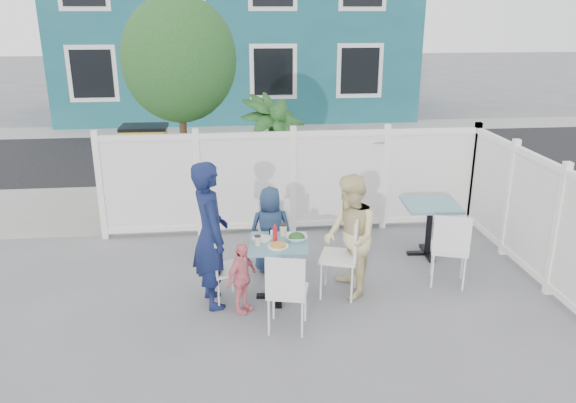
{
  "coord_description": "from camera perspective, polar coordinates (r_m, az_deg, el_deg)",
  "views": [
    {
      "loc": [
        -0.85,
        -5.85,
        3.33
      ],
      "look_at": [
        -0.17,
        0.64,
        1.1
      ],
      "focal_mm": 35.0,
      "sensor_mm": 36.0,
      "label": 1
    }
  ],
  "objects": [
    {
      "name": "spare_table",
      "position": [
        8.12,
        14.24,
        -1.35
      ],
      "size": [
        0.78,
        0.78,
        0.78
      ],
      "rotation": [
        0.0,
        0.0,
        -0.07
      ],
      "color": "teal",
      "rests_on": "ground"
    },
    {
      "name": "potted_shrub_b",
      "position": [
        9.48,
        7.52,
        2.71
      ],
      "size": [
        1.7,
        1.65,
        1.43
      ],
      "primitive_type": "imported",
      "rotation": [
        0.0,
        0.0,
        5.67
      ],
      "color": "#173F1B",
      "rests_on": "ground"
    },
    {
      "name": "building",
      "position": [
        19.85,
        -5.3,
        17.86
      ],
      "size": [
        11.0,
        6.0,
        6.0
      ],
      "color": "#19525D",
      "rests_on": "ground"
    },
    {
      "name": "main_table",
      "position": [
        6.7,
        -0.97,
        -5.47
      ],
      "size": [
        0.76,
        0.76,
        0.73
      ],
      "rotation": [
        0.0,
        0.0,
        -0.1
      ],
      "color": "teal",
      "rests_on": "ground"
    },
    {
      "name": "plate_side",
      "position": [
        6.73,
        -2.68,
        -3.79
      ],
      "size": [
        0.23,
        0.23,
        0.02
      ],
      "primitive_type": "cylinder",
      "color": "white",
      "rests_on": "main_table"
    },
    {
      "name": "toddler",
      "position": [
        6.49,
        -4.75,
        -7.78
      ],
      "size": [
        0.48,
        0.51,
        0.85
      ],
      "primitive_type": "imported",
      "rotation": [
        0.0,
        0.0,
        0.85
      ],
      "color": "pink",
      "rests_on": "ground"
    },
    {
      "name": "man",
      "position": [
        6.53,
        -7.9,
        -3.38
      ],
      "size": [
        0.57,
        0.72,
        1.75
      ],
      "primitive_type": "imported",
      "rotation": [
        0.0,
        0.0,
        1.83
      ],
      "color": "#121B42",
      "rests_on": "ground"
    },
    {
      "name": "chair_left",
      "position": [
        6.69,
        -7.01,
        -6.38
      ],
      "size": [
        0.49,
        0.49,
        0.84
      ],
      "rotation": [
        0.0,
        0.0,
        -1.19
      ],
      "color": "white",
      "rests_on": "ground"
    },
    {
      "name": "fence_back",
      "position": [
        8.68,
        0.51,
        1.84
      ],
      "size": [
        5.86,
        0.08,
        1.6
      ],
      "color": "white",
      "rests_on": "ground"
    },
    {
      "name": "chair_near",
      "position": [
        6.02,
        -0.15,
        -8.73
      ],
      "size": [
        0.5,
        0.49,
        0.92
      ],
      "rotation": [
        0.0,
        0.0,
        -0.23
      ],
      "color": "white",
      "rests_on": "ground"
    },
    {
      "name": "street",
      "position": [
        13.78,
        -2.34,
        4.9
      ],
      "size": [
        24.0,
        5.0,
        0.01
      ],
      "primitive_type": "cube",
      "color": "black",
      "rests_on": "ground"
    },
    {
      "name": "near_sidewalk",
      "position": [
        10.24,
        -0.95,
        -0.07
      ],
      "size": [
        24.0,
        2.6,
        0.01
      ],
      "primitive_type": "cube",
      "color": "gray",
      "rests_on": "ground"
    },
    {
      "name": "salad_bowl",
      "position": [
        6.68,
        0.88,
        -3.72
      ],
      "size": [
        0.26,
        0.26,
        0.06
      ],
      "primitive_type": "imported",
      "color": "white",
      "rests_on": "main_table"
    },
    {
      "name": "fence_right",
      "position": [
        7.93,
        23.43,
        -1.46
      ],
      "size": [
        0.08,
        3.66,
        1.6
      ],
      "rotation": [
        0.0,
        0.0,
        1.57
      ],
      "color": "white",
      "rests_on": "ground"
    },
    {
      "name": "ketchup_bottle",
      "position": [
        6.64,
        -1.33,
        -3.34
      ],
      "size": [
        0.05,
        0.05,
        0.17
      ],
      "primitive_type": "cylinder",
      "color": "red",
      "rests_on": "main_table"
    },
    {
      "name": "chair_back",
      "position": [
        7.44,
        -1.17,
        -3.07
      ],
      "size": [
        0.51,
        0.5,
        0.94
      ],
      "rotation": [
        0.0,
        0.0,
        3.36
      ],
      "color": "white",
      "rests_on": "ground"
    },
    {
      "name": "plate_main",
      "position": [
        6.51,
        -1.02,
        -4.57
      ],
      "size": [
        0.24,
        0.24,
        0.02
      ],
      "primitive_type": "cylinder",
      "color": "white",
      "rests_on": "main_table"
    },
    {
      "name": "boy",
      "position": [
        7.42,
        -1.79,
        -2.86
      ],
      "size": [
        0.58,
        0.39,
        1.16
      ],
      "primitive_type": "imported",
      "rotation": [
        0.0,
        0.0,
        3.19
      ],
      "color": "navy",
      "rests_on": "ground"
    },
    {
      "name": "woman",
      "position": [
        6.77,
        6.31,
        -3.57
      ],
      "size": [
        0.63,
        0.78,
        1.51
      ],
      "primitive_type": "imported",
      "rotation": [
        0.0,
        0.0,
        -1.48
      ],
      "color": "gold",
      "rests_on": "ground"
    },
    {
      "name": "chair_right",
      "position": [
        6.81,
        5.98,
        -4.95
      ],
      "size": [
        0.57,
        0.58,
        1.01
      ],
      "rotation": [
        0.0,
        0.0,
        1.24
      ],
      "color": "white",
      "rests_on": "ground"
    },
    {
      "name": "salt_shaker",
      "position": [
        6.83,
        -1.68,
        -3.19
      ],
      "size": [
        0.03,
        0.03,
        0.07
      ],
      "primitive_type": "cylinder",
      "color": "white",
      "rests_on": "main_table"
    },
    {
      "name": "chair_spare",
      "position": [
        7.27,
        16.17,
        -4.22
      ],
      "size": [
        0.56,
        0.55,
        0.98
      ],
      "rotation": [
        0.0,
        0.0,
        -0.34
      ],
      "color": "white",
      "rests_on": "ground"
    },
    {
      "name": "potted_shrub_a",
      "position": [
        9.26,
        -1.75,
        4.44
      ],
      "size": [
        1.61,
        1.61,
        2.04
      ],
      "primitive_type": "imported",
      "rotation": [
        0.0,
        0.0,
        0.72
      ],
      "color": "#173F1B",
      "rests_on": "ground"
    },
    {
      "name": "far_sidewalk",
      "position": [
        16.8,
        -3.05,
        7.44
      ],
      "size": [
        24.0,
        1.6,
        0.01
      ],
      "primitive_type": "cube",
      "color": "gray",
      "rests_on": "ground"
    },
    {
      "name": "tree",
      "position": [
        9.21,
        -11.02,
        13.96
      ],
      "size": [
        1.8,
        1.62,
        3.59
      ],
      "color": "#382316",
      "rests_on": "ground"
    },
    {
      "name": "ground",
      "position": [
        6.78,
        1.99,
        -10.53
      ],
      "size": [
        80.0,
        80.0,
        0.0
      ],
      "primitive_type": "plane",
      "color": "slate"
    },
    {
      "name": "utility_cabinet",
      "position": [
        10.3,
        -14.12,
        3.43
      ],
      "size": [
        0.74,
        0.53,
        1.37
      ],
      "primitive_type": "cube",
      "rotation": [
        0.0,
        0.0,
        -0.01
      ],
      "color": "gold",
      "rests_on": "ground"
    },
    {
      "name": "coffee_cup_a",
      "position": [
        6.55,
        -3.1,
        -4.01
      ],
      "size": [
        0.07,
        0.07,
        0.11
      ],
      "primitive_type": "cylinder",
      "color": "beige",
      "rests_on": "main_table"
    },
    {
      "name": "pepper_shaker",
      "position": [
        6.86,
        -1.81,
        -3.04
      ],
      "size": [
        0.03,
        0.03,
        0.07
      ],
      "primitive_type": "cylinder",
      "color": "black",
      "rests_on": "main_table"
    },
    {
      "name": "coffee_cup_b",
      "position": [
        6.81,
        -0.49,
        -2.94
      ],
      "size": [
        0.09,
        0.09,
        0.13
      ],
      "primitive_type": "cylinder",
      "color": "beige",
      "rests_on": "main_table"
    }
  ]
}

